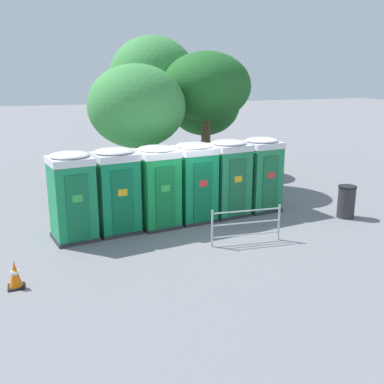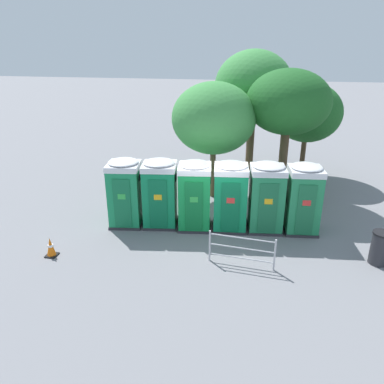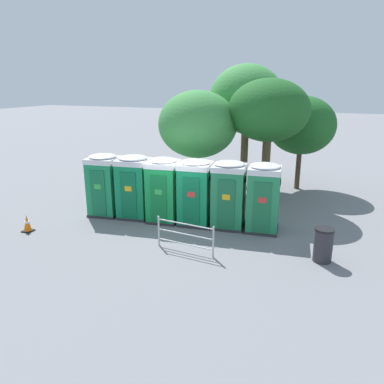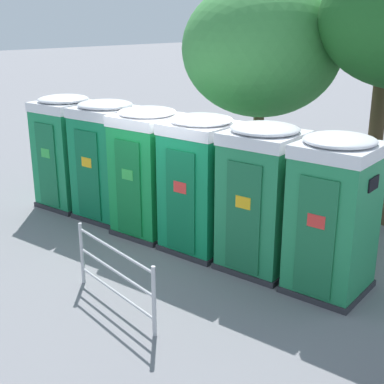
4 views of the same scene
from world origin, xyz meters
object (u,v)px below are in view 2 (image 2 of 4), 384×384
Objects in this scene: portapotty_4 at (266,197)px; portapotty_5 at (303,198)px; street_tree_3 at (214,118)px; portapotty_0 at (125,192)px; event_barrier at (242,249)px; trash_can at (380,248)px; portapotty_1 at (160,193)px; portapotty_2 at (195,195)px; traffic_cone at (51,247)px; street_tree_1 at (308,113)px; portapotty_3 at (230,196)px; street_tree_2 at (253,87)px; street_tree_0 at (288,103)px.

portapotty_4 is 1.00× the size of portapotty_5.
street_tree_3 is at bearing 129.39° from portapotty_4.
portapotty_0 reaches higher than event_barrier.
portapotty_5 reaches higher than trash_can.
portapotty_0 and portapotty_1 have the same top height.
trash_can is (5.85, -4.54, -2.95)m from street_tree_3.
portapotty_1 and portapotty_2 have the same top height.
portapotty_2 is 3.87m from portapotty_5.
portapotty_5 is (1.28, 0.12, 0.00)m from portapotty_4.
traffic_cone is (-6.73, -3.22, -0.97)m from portapotty_4.
street_tree_1 is at bearing 101.86° from trash_can.
portapotty_2 is 1.29m from portapotty_3.
portapotty_5 is at bearing -69.06° from street_tree_2.
trash_can is (4.38, -7.43, -3.93)m from street_tree_2.
portapotty_1 is at bearing -174.84° from portapotty_4.
street_tree_3 is (-3.62, 2.73, 2.21)m from portapotty_5.
portapotty_3 is 1.29m from portapotty_4.
portapotty_0 is 8.75m from trash_can.
portapotty_5 is 0.54× the size of street_tree_1.
portapotty_3 is 0.51× the size of street_tree_3.
trash_can is 1.68× the size of traffic_cone.
portapotty_0 is 6.45m from portapotty_5.
portapotty_5 is at bearing 5.17° from portapotty_1.
street_tree_3 is (-1.06, 3.01, 2.21)m from portapotty_3.
portapotty_2 is 3.06m from event_barrier.
street_tree_2 is at bearing 125.00° from street_tree_0.
street_tree_2 is at bearing 98.60° from portapotty_4.
portapotty_1 is 4.17m from street_tree_3.
street_tree_1 reaches higher than portapotty_1.
street_tree_2 is at bearing 120.53° from trash_can.
portapotty_5 is 6.68m from street_tree_1.
street_tree_3 reaches higher than portapotty_4.
portapotty_4 reaches higher than event_barrier.
portapotty_3 is at bearing -93.99° from street_tree_2.
event_barrier is at bearing -167.57° from trash_can.
portapotty_1 is 1.24× the size of event_barrier.
portapotty_3 is 0.41× the size of street_tree_2.
portapotty_0 is at bearing -175.15° from portapotty_2.
portapotty_2 reaches higher than trash_can.
portapotty_3 and portapotty_4 have the same top height.
street_tree_1 reaches higher than portapotty_3.
street_tree_3 is (-2.34, 2.84, 2.21)m from portapotty_4.
portapotty_2 is 1.00× the size of portapotty_3.
portapotty_2 and portapotty_4 have the same top height.
portapotty_1 reaches higher than event_barrier.
street_tree_1 is at bearing 50.36° from portapotty_1.
portapotty_3 is (2.57, 0.19, 0.00)m from portapotty_1.
portapotty_0 is at bearing -134.66° from street_tree_1.
street_tree_2 reaches higher than trash_can.
portapotty_0 is 3.97× the size of traffic_cone.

